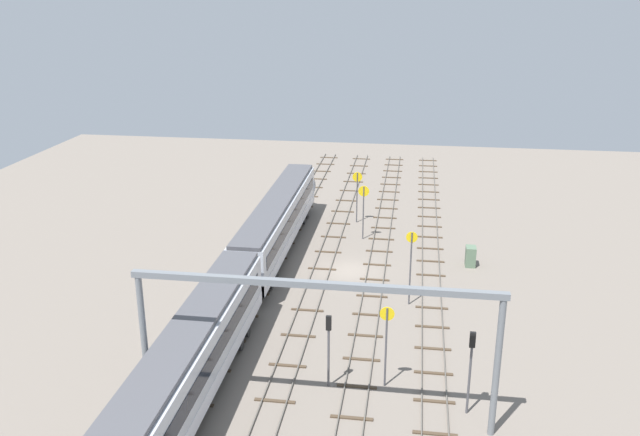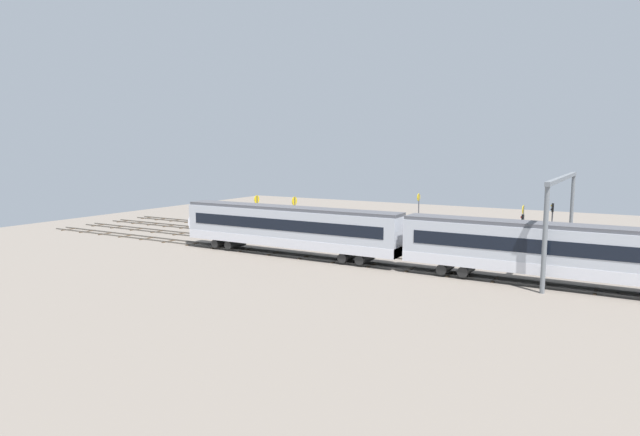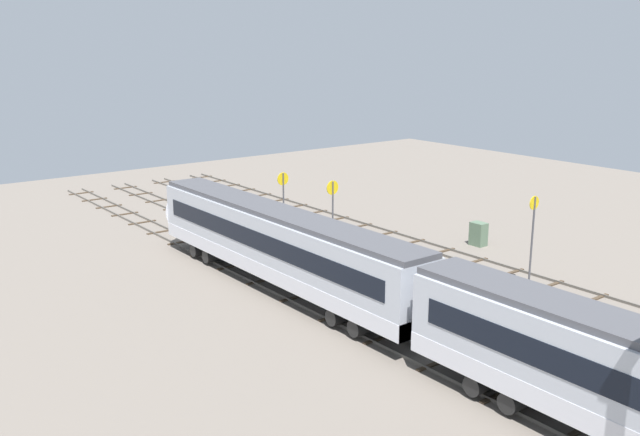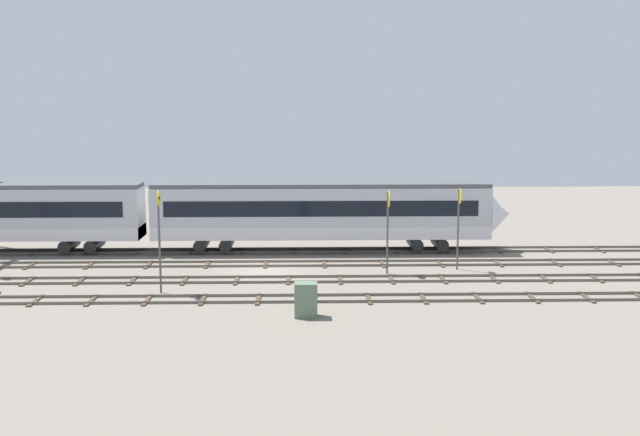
{
  "view_description": "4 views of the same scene",
  "coord_description": "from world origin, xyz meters",
  "px_view_note": "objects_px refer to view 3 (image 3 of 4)",
  "views": [
    {
      "loc": [
        -51.75,
        -5.08,
        22.69
      ],
      "look_at": [
        4.89,
        3.16,
        2.88
      ],
      "focal_mm": 37.67,
      "sensor_mm": 36.0,
      "label": 1
    },
    {
      "loc": [
        -25.98,
        51.61,
        10.71
      ],
      "look_at": [
        2.2,
        3.21,
        3.51
      ],
      "focal_mm": 30.34,
      "sensor_mm": 36.0,
      "label": 2
    },
    {
      "loc": [
        -29.52,
        29.21,
        14.48
      ],
      "look_at": [
        6.04,
        1.92,
        3.24
      ],
      "focal_mm": 39.04,
      "sensor_mm": 36.0,
      "label": 3
    },
    {
      "loc": [
        2.37,
        -47.45,
        10.69
      ],
      "look_at": [
        3.63,
        3.65,
        2.91
      ],
      "focal_mm": 43.01,
      "sensor_mm": 36.0,
      "label": 4
    }
  ],
  "objects_px": {
    "speed_sign_distant_end": "(333,205)",
    "speed_sign_mid_trackside": "(283,196)",
    "speed_sign_far_trackside": "(532,232)",
    "relay_cabinet": "(478,234)",
    "train": "(419,303)"
  },
  "relations": [
    {
      "from": "relay_cabinet",
      "to": "speed_sign_mid_trackside",
      "type": "bearing_deg",
      "value": 47.41
    },
    {
      "from": "speed_sign_distant_end",
      "to": "relay_cabinet",
      "type": "relative_size",
      "value": 3.0
    },
    {
      "from": "speed_sign_distant_end",
      "to": "speed_sign_mid_trackside",
      "type": "bearing_deg",
      "value": 12.46
    },
    {
      "from": "speed_sign_far_trackside",
      "to": "relay_cabinet",
      "type": "relative_size",
      "value": 3.34
    },
    {
      "from": "train",
      "to": "speed_sign_distant_end",
      "type": "xyz_separation_m",
      "value": [
        15.78,
        -7.36,
        0.8
      ]
    },
    {
      "from": "speed_sign_far_trackside",
      "to": "speed_sign_distant_end",
      "type": "bearing_deg",
      "value": 19.07
    },
    {
      "from": "speed_sign_far_trackside",
      "to": "relay_cabinet",
      "type": "bearing_deg",
      "value": -31.77
    },
    {
      "from": "speed_sign_distant_end",
      "to": "relay_cabinet",
      "type": "bearing_deg",
      "value": -118.22
    },
    {
      "from": "speed_sign_far_trackside",
      "to": "speed_sign_distant_end",
      "type": "distance_m",
      "value": 14.1
    },
    {
      "from": "speed_sign_far_trackside",
      "to": "train",
      "type": "bearing_deg",
      "value": 101.57
    },
    {
      "from": "speed_sign_mid_trackside",
      "to": "relay_cabinet",
      "type": "height_order",
      "value": "speed_sign_mid_trackside"
    },
    {
      "from": "speed_sign_mid_trackside",
      "to": "speed_sign_far_trackside",
      "type": "height_order",
      "value": "speed_sign_far_trackside"
    },
    {
      "from": "train",
      "to": "speed_sign_far_trackside",
      "type": "bearing_deg",
      "value": -78.43
    },
    {
      "from": "train",
      "to": "speed_sign_distant_end",
      "type": "distance_m",
      "value": 17.43
    },
    {
      "from": "train",
      "to": "speed_sign_far_trackside",
      "type": "relative_size",
      "value": 8.68
    }
  ]
}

